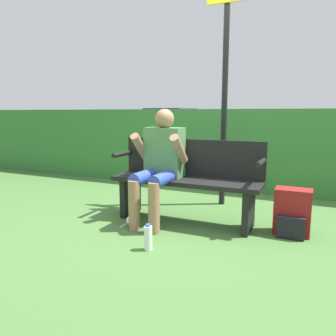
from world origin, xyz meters
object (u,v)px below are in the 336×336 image
at_px(water_bottle, 148,238).
at_px(backpack, 292,213).
at_px(person_seated, 160,160).
at_px(signpost, 225,79).
at_px(parked_car, 171,124).
at_px(park_bench, 187,179).

bearing_deg(water_bottle, backpack, 39.52).
distance_m(person_seated, signpost, 1.32).
xyz_separation_m(person_seated, parked_car, (-4.32, 10.00, -0.03)).
bearing_deg(parked_car, signpost, -150.15).
distance_m(person_seated, parked_car, 10.89).
distance_m(park_bench, water_bottle, 0.92).
height_order(backpack, parked_car, parked_car).
height_order(park_bench, water_bottle, park_bench).
bearing_deg(parked_car, backpack, -147.95).
bearing_deg(signpost, backpack, -40.17).
height_order(water_bottle, parked_car, parked_car).
distance_m(park_bench, person_seated, 0.35).
xyz_separation_m(park_bench, person_seated, (-0.25, -0.13, 0.20)).
bearing_deg(park_bench, parked_car, 114.89).
relative_size(water_bottle, parked_car, 0.05).
xyz_separation_m(signpost, parked_car, (-4.75, 9.10, -0.90)).
height_order(person_seated, backpack, person_seated).
xyz_separation_m(park_bench, signpost, (0.17, 0.77, 1.07)).
bearing_deg(backpack, parked_car, 119.75).
relative_size(park_bench, water_bottle, 6.90).
distance_m(backpack, signpost, 1.75).
relative_size(park_bench, parked_car, 0.38).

